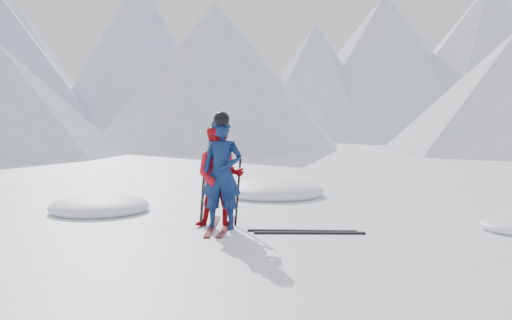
{
  "coord_description": "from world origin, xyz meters",
  "views": [
    {
      "loc": [
        -2.29,
        -8.1,
        1.74
      ],
      "look_at": [
        -2.09,
        0.5,
        1.1
      ],
      "focal_mm": 38.0,
      "sensor_mm": 36.0,
      "label": 1
    }
  ],
  "objects": [
    {
      "name": "ground",
      "position": [
        0.0,
        0.0,
        0.0
      ],
      "size": [
        160.0,
        160.0,
        0.0
      ],
      "primitive_type": "plane",
      "color": "white",
      "rests_on": "ground"
    },
    {
      "name": "mountain_range",
      "position": [
        5.71,
        35.31,
        6.72
      ],
      "size": [
        106.15,
        62.94,
        15.53
      ],
      "color": "#B2BCD1",
      "rests_on": "ground"
    },
    {
      "name": "skier_blue",
      "position": [
        -2.63,
        0.49,
        0.88
      ],
      "size": [
        0.7,
        0.51,
        1.76
      ],
      "primitive_type": "imported",
      "rotation": [
        0.0,
        0.0,
        -0.14
      ],
      "color": "#0C1E4B",
      "rests_on": "ground"
    },
    {
      "name": "skier_red",
      "position": [
        -2.67,
        0.59,
        0.83
      ],
      "size": [
        0.86,
        0.69,
        1.66
      ],
      "primitive_type": "imported",
      "rotation": [
        0.0,
        0.0,
        -0.09
      ],
      "color": "red",
      "rests_on": "ground"
    },
    {
      "name": "pole_blue_left",
      "position": [
        -2.93,
        0.64,
        0.59
      ],
      "size": [
        0.12,
        0.08,
        1.17
      ],
      "primitive_type": "cylinder",
      "rotation": [
        0.05,
        0.08,
        0.0
      ],
      "color": "black",
      "rests_on": "ground"
    },
    {
      "name": "pole_blue_right",
      "position": [
        -2.38,
        0.74,
        0.59
      ],
      "size": [
        0.12,
        0.07,
        1.17
      ],
      "primitive_type": "cylinder",
      "rotation": [
        -0.04,
        0.08,
        0.0
      ],
      "color": "black",
      "rests_on": "ground"
    },
    {
      "name": "pole_red_left",
      "position": [
        -2.97,
        0.84,
        0.55
      ],
      "size": [
        0.11,
        0.09,
        1.1
      ],
      "primitive_type": "cylinder",
      "rotation": [
        0.06,
        0.08,
        0.0
      ],
      "color": "black",
      "rests_on": "ground"
    },
    {
      "name": "pole_red_right",
      "position": [
        -2.37,
        0.74,
        0.55
      ],
      "size": [
        0.11,
        0.08,
        1.1
      ],
      "primitive_type": "cylinder",
      "rotation": [
        -0.05,
        0.08,
        0.0
      ],
      "color": "black",
      "rests_on": "ground"
    },
    {
      "name": "ski_worn_left",
      "position": [
        -2.79,
        0.59,
        0.01
      ],
      "size": [
        0.18,
        1.7,
        0.03
      ],
      "primitive_type": "cube",
      "rotation": [
        0.0,
        0.0,
        -0.05
      ],
      "color": "black",
      "rests_on": "ground"
    },
    {
      "name": "ski_worn_right",
      "position": [
        -2.55,
        0.59,
        0.01
      ],
      "size": [
        0.29,
        1.7,
        0.03
      ],
      "primitive_type": "cube",
      "rotation": [
        0.0,
        0.0,
        -0.12
      ],
      "color": "black",
      "rests_on": "ground"
    },
    {
      "name": "ski_loose_a",
      "position": [
        -1.38,
        0.19,
        0.01
      ],
      "size": [
        1.7,
        0.22,
        0.03
      ],
      "primitive_type": "cube",
      "rotation": [
        0.0,
        0.0,
        1.49
      ],
      "color": "black",
      "rests_on": "ground"
    },
    {
      "name": "ski_loose_b",
      "position": [
        -1.28,
        0.04,
        0.01
      ],
      "size": [
        1.7,
        0.16,
        0.03
      ],
      "primitive_type": "cube",
      "rotation": [
        0.0,
        0.0,
        1.53
      ],
      "color": "black",
      "rests_on": "ground"
    },
    {
      "name": "snow_lumps",
      "position": [
        -1.96,
        2.96,
        0.0
      ],
      "size": [
        10.22,
        6.81,
        0.51
      ],
      "color": "white",
      "rests_on": "ground"
    }
  ]
}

